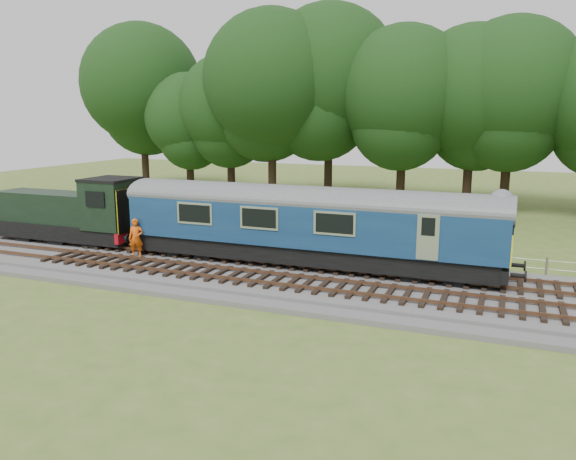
% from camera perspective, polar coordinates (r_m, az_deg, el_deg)
% --- Properties ---
extents(ground, '(120.00, 120.00, 0.00)m').
position_cam_1_polar(ground, '(24.51, 10.99, -6.15)').
color(ground, '#476625').
rests_on(ground, ground).
extents(ballast, '(70.00, 7.00, 0.35)m').
position_cam_1_polar(ballast, '(24.45, 11.01, -5.76)').
color(ballast, '#4C4C4F').
rests_on(ballast, ground).
extents(track_north, '(67.20, 2.40, 0.21)m').
position_cam_1_polar(track_north, '(25.71, 11.61, -4.37)').
color(track_north, black).
rests_on(track_north, ballast).
extents(track_south, '(67.20, 2.40, 0.21)m').
position_cam_1_polar(track_south, '(22.88, 10.27, -6.31)').
color(track_south, black).
rests_on(track_south, ballast).
extents(fence, '(64.00, 0.12, 1.00)m').
position_cam_1_polar(fence, '(28.77, 12.68, -3.57)').
color(fence, '#6B6054').
rests_on(fence, ground).
extents(tree_line, '(70.00, 8.00, 18.00)m').
position_cam_1_polar(tree_line, '(45.80, 16.17, 1.80)').
color(tree_line, black).
rests_on(tree_line, ground).
extents(dmu_railcar, '(18.05, 2.86, 3.88)m').
position_cam_1_polar(dmu_railcar, '(26.36, 1.91, 1.14)').
color(dmu_railcar, black).
rests_on(dmu_railcar, ground).
extents(shunter_loco, '(8.92, 2.60, 3.38)m').
position_cam_1_polar(shunter_loco, '(33.74, -20.97, 1.57)').
color(shunter_loco, black).
rests_on(shunter_loco, ground).
extents(worker, '(0.85, 0.75, 1.96)m').
position_cam_1_polar(worker, '(29.21, -15.19, -0.79)').
color(worker, '#F1560C').
rests_on(worker, ballast).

